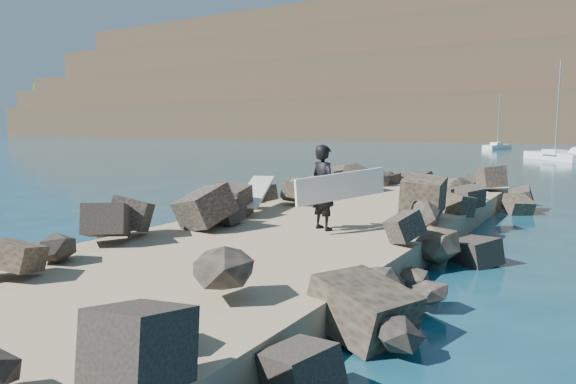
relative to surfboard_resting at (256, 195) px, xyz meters
The scene contains 8 objects.
ground 2.74m from the surfboard_resting, 23.33° to the right, with size 800.00×800.00×0.00m, color #0F384C.
jetty 3.87m from the surfboard_resting, 52.24° to the right, with size 6.00×26.00×0.60m, color #8C7759.
riprap_left 2.63m from the surfboard_resting, 102.91° to the right, with size 2.60×22.00×1.00m, color black.
riprap_right 5.82m from the surfboard_resting, 25.60° to the right, with size 2.60×22.00×1.00m, color black.
surfboard_resting is the anchor object (origin of this frame).
surfer_with_board 3.39m from the surfboard_resting, 25.70° to the right, with size 1.49×2.19×1.98m.
sailboat_b 61.16m from the surfboard_resting, 93.54° to the left, with size 2.79×6.26×7.48m.
sailboat_c 40.95m from the surfboard_resting, 83.54° to the left, with size 5.85×7.06×9.07m.
Camera 1 is at (6.10, -10.89, 2.97)m, focal length 32.00 mm.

